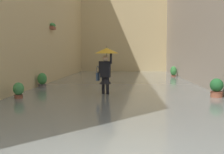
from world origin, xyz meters
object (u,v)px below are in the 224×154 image
Objects in this scene: person_wading at (106,63)px; potted_plant_near_left at (174,72)px; potted_plant_far_right at (42,82)px; potted_plant_mid_left at (217,90)px; potted_plant_mid_right at (19,92)px.

person_wading reaches higher than potted_plant_near_left.
potted_plant_near_left is (-4.15, -10.23, -0.94)m from person_wading.
person_wading is 2.25× the size of potted_plant_near_left.
person_wading reaches higher than potted_plant_far_right.
potted_plant_near_left reaches higher than potted_plant_mid_left.
potted_plant_far_right is 7.98m from potted_plant_mid_left.
potted_plant_mid_right is at bearing 92.90° from potted_plant_far_right.
potted_plant_mid_left is at bearing -174.53° from potted_plant_mid_right.
potted_plant_far_right is 1.00× the size of potted_plant_mid_left.
potted_plant_near_left is at bearing -121.63° from potted_plant_mid_right.
potted_plant_near_left is at bearing -90.10° from potted_plant_mid_left.
potted_plant_far_right is 3.79m from potted_plant_mid_right.
potted_plant_mid_left is (-7.16, -0.69, 0.03)m from potted_plant_mid_right.
person_wading is 11.08m from potted_plant_near_left.
potted_plant_mid_right is at bearing 25.16° from person_wading.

